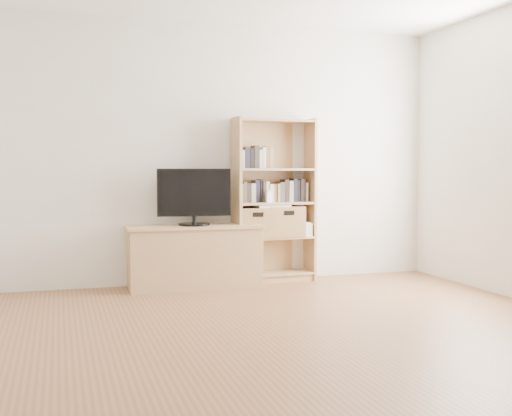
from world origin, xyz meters
name	(u,v)px	position (x,y,z in m)	size (l,w,h in m)	color
floor	(317,345)	(0.00, 0.00, 0.00)	(4.50, 5.00, 0.01)	brown
back_wall	(223,154)	(0.00, 2.50, 1.30)	(4.50, 0.02, 2.60)	silver
tv_stand	(194,257)	(-0.35, 2.26, 0.29)	(1.26, 0.47, 0.58)	#A77F56
bookshelf	(274,200)	(0.50, 2.35, 0.83)	(0.83, 0.30, 1.66)	#A77F56
television	(194,196)	(-0.35, 2.26, 0.88)	(0.71, 0.05, 0.56)	black
books_row_mid	(273,190)	(0.50, 2.37, 0.93)	(0.88, 0.17, 0.24)	#9A7C54
books_row_upper	(256,158)	(0.31, 2.36, 1.26)	(0.39, 0.14, 0.20)	#9A7C54
baby_monitor	(269,197)	(0.41, 2.26, 0.86)	(0.05, 0.03, 0.10)	white
basket_left	(254,222)	(0.28, 2.34, 0.61)	(0.36, 0.30, 0.30)	olive
basket_right	(283,221)	(0.60, 2.35, 0.61)	(0.37, 0.31, 0.31)	olive
laptop	(271,206)	(0.46, 2.33, 0.77)	(0.34, 0.24, 0.03)	silver
magazine_stack	(300,230)	(0.79, 2.36, 0.52)	(0.18, 0.25, 0.12)	silver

